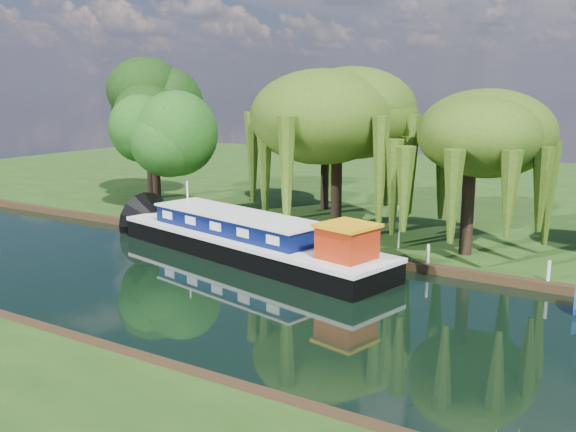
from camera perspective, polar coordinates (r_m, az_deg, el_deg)
The scene contains 12 objects.
ground at distance 28.75m, azimuth 0.82°, elevation -8.07°, with size 120.00×120.00×0.00m, color black.
far_bank at distance 59.66m, azimuth 17.88°, elevation 1.90°, with size 120.00×52.00×0.45m, color #1B370F.
dutch_barge at distance 36.53m, azimuth -3.41°, elevation -2.20°, with size 19.27×8.28×3.97m.
red_dinghy at distance 42.15m, azimuth -10.56°, elevation -1.89°, with size 2.02×2.83×0.59m, color #9E250B.
willow_left at distance 40.96m, azimuth 4.42°, elevation 8.66°, with size 8.23×8.23×9.86m.
willow_right at distance 36.04m, azimuth 15.96°, elevation 5.93°, with size 6.70×6.70×8.16m.
tree_far_left at distance 47.61m, azimuth -11.77°, elevation 7.25°, with size 5.29×5.29×8.52m.
tree_far_back at distance 53.88m, azimuth -12.28°, elevation 9.11°, with size 6.11×6.11×10.28m.
tree_far_mid at distance 48.12m, azimuth 3.33°, elevation 7.71°, with size 5.31×5.31×8.69m.
lamppost at distance 37.02m, azimuth 9.90°, elevation 0.11°, with size 0.36×0.36×2.56m.
mooring_posts at distance 35.84m, azimuth 7.07°, elevation -2.59°, with size 19.16×0.16×1.00m.
reeds_near at distance 19.44m, azimuth 6.98°, elevation -16.47°, with size 33.70×1.50×1.10m.
Camera 1 is at (13.91, -23.24, 9.66)m, focal length 40.00 mm.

